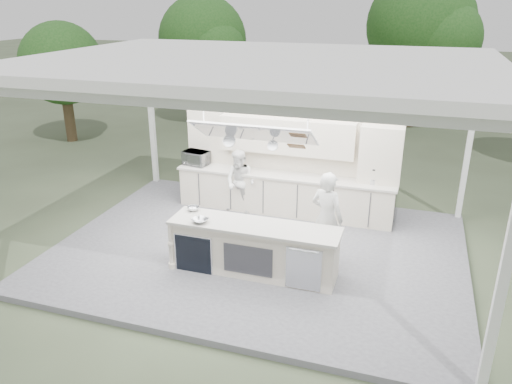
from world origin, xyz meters
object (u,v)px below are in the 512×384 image
(demo_island, at_px, (253,248))
(back_counter, at_px, (284,193))
(sous_chef, at_px, (240,182))
(head_chef, at_px, (327,218))

(demo_island, xyz_separation_m, back_counter, (-0.18, 2.81, 0.00))
(back_counter, height_order, sous_chef, sous_chef)
(back_counter, bearing_deg, sous_chef, -159.66)
(demo_island, distance_m, sous_chef, 2.72)
(sous_chef, bearing_deg, head_chef, -25.15)
(back_counter, bearing_deg, demo_island, -86.37)
(demo_island, relative_size, back_counter, 0.61)
(demo_island, bearing_deg, sous_chef, 114.52)
(demo_island, bearing_deg, back_counter, 93.63)
(back_counter, distance_m, head_chef, 2.45)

